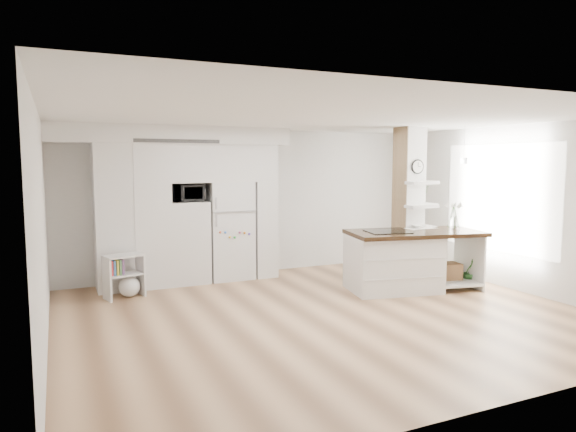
% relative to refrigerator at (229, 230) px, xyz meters
% --- Properties ---
extents(floor, '(7.00, 6.00, 0.01)m').
position_rel_refrigerator_xyz_m(floor, '(0.53, -2.68, -0.88)').
color(floor, tan).
rests_on(floor, ground).
extents(room, '(7.04, 6.04, 2.72)m').
position_rel_refrigerator_xyz_m(room, '(0.53, -2.68, 0.98)').
color(room, white).
rests_on(room, ground).
extents(cabinet_wall, '(4.00, 0.71, 2.70)m').
position_rel_refrigerator_xyz_m(cabinet_wall, '(-0.92, -0.01, 0.63)').
color(cabinet_wall, white).
rests_on(cabinet_wall, floor).
extents(refrigerator, '(0.78, 0.69, 1.75)m').
position_rel_refrigerator_xyz_m(refrigerator, '(0.00, 0.00, 0.00)').
color(refrigerator, white).
rests_on(refrigerator, floor).
extents(column, '(0.69, 0.90, 2.70)m').
position_rel_refrigerator_xyz_m(column, '(2.90, -1.55, 0.48)').
color(column, silver).
rests_on(column, floor).
extents(window, '(0.00, 2.40, 2.40)m').
position_rel_refrigerator_xyz_m(window, '(4.00, -2.38, 0.62)').
color(window, white).
rests_on(window, room).
extents(pendant_light, '(0.12, 0.12, 0.10)m').
position_rel_refrigerator_xyz_m(pendant_light, '(2.23, -2.53, 1.24)').
color(pendant_light, white).
rests_on(pendant_light, room).
extents(kitchen_island, '(2.32, 1.43, 1.54)m').
position_rel_refrigerator_xyz_m(kitchen_island, '(2.28, -2.00, -0.37)').
color(kitchen_island, white).
rests_on(kitchen_island, floor).
extents(bookshelf, '(0.64, 0.47, 0.68)m').
position_rel_refrigerator_xyz_m(bookshelf, '(-1.88, -0.62, -0.58)').
color(bookshelf, white).
rests_on(bookshelf, floor).
extents(floor_plant_a, '(0.35, 0.32, 0.52)m').
position_rel_refrigerator_xyz_m(floor_plant_a, '(3.52, -2.29, -0.62)').
color(floor_plant_a, '#326E2C').
rests_on(floor_plant_a, floor).
extents(floor_plant_b, '(0.33, 0.33, 0.47)m').
position_rel_refrigerator_xyz_m(floor_plant_b, '(3.52, -1.45, -0.64)').
color(floor_plant_b, '#326E2C').
rests_on(floor_plant_b, floor).
extents(microwave, '(0.54, 0.37, 0.30)m').
position_rel_refrigerator_xyz_m(microwave, '(-0.75, -0.06, 0.69)').
color(microwave, '#2D2D2D').
rests_on(microwave, cabinet_wall).
extents(shelf_plant, '(0.27, 0.23, 0.30)m').
position_rel_refrigerator_xyz_m(shelf_plant, '(3.15, -1.38, 0.65)').
color(shelf_plant, '#326E2C').
rests_on(shelf_plant, column).
extents(decor_bowl, '(0.22, 0.22, 0.05)m').
position_rel_refrigerator_xyz_m(decor_bowl, '(2.82, -1.78, 0.13)').
color(decor_bowl, white).
rests_on(decor_bowl, column).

